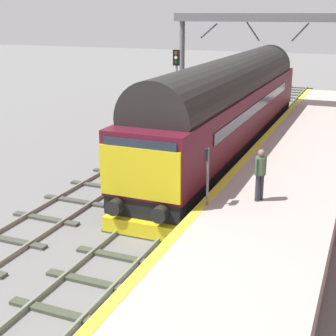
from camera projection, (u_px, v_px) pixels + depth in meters
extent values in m
plane|color=slate|center=(188.00, 191.00, 19.06)|extent=(140.00, 140.00, 0.00)
cube|color=slate|center=(171.00, 187.00, 19.30)|extent=(0.07, 60.00, 0.15)
cube|color=slate|center=(206.00, 192.00, 18.78)|extent=(0.07, 60.00, 0.15)
cube|color=#424837|center=(56.00, 312.00, 11.31)|extent=(2.50, 0.26, 0.09)
cube|color=#424837|center=(90.00, 281.00, 12.60)|extent=(2.50, 0.26, 0.09)
cube|color=#424837|center=(117.00, 256.00, 13.89)|extent=(2.50, 0.26, 0.09)
cube|color=#424837|center=(139.00, 236.00, 15.18)|extent=(2.50, 0.26, 0.09)
cube|color=#424837|center=(158.00, 218.00, 16.47)|extent=(2.50, 0.26, 0.09)
cube|color=#424837|center=(174.00, 203.00, 17.76)|extent=(2.50, 0.26, 0.09)
cube|color=#424837|center=(188.00, 190.00, 19.05)|extent=(2.50, 0.26, 0.09)
cube|color=#424837|center=(200.00, 179.00, 20.34)|extent=(2.50, 0.26, 0.09)
cube|color=#424837|center=(211.00, 169.00, 21.63)|extent=(2.50, 0.26, 0.09)
cube|color=#424837|center=(220.00, 160.00, 22.91)|extent=(2.50, 0.26, 0.09)
cube|color=#424837|center=(229.00, 152.00, 24.20)|extent=(2.50, 0.26, 0.09)
cube|color=#424837|center=(237.00, 145.00, 25.49)|extent=(2.50, 0.26, 0.09)
cube|color=#424837|center=(244.00, 139.00, 26.78)|extent=(2.50, 0.26, 0.09)
cube|color=#424837|center=(250.00, 133.00, 28.07)|extent=(2.50, 0.26, 0.09)
cube|color=#424837|center=(256.00, 128.00, 29.36)|extent=(2.50, 0.26, 0.09)
cube|color=#424837|center=(261.00, 123.00, 30.65)|extent=(2.50, 0.26, 0.09)
cube|color=#424837|center=(266.00, 118.00, 31.94)|extent=(2.50, 0.26, 0.09)
cube|color=#424837|center=(270.00, 114.00, 33.23)|extent=(2.50, 0.26, 0.09)
cube|color=#424837|center=(274.00, 110.00, 34.52)|extent=(2.50, 0.26, 0.09)
cube|color=#424837|center=(278.00, 107.00, 35.81)|extent=(2.50, 0.26, 0.09)
cube|color=#424837|center=(282.00, 103.00, 37.10)|extent=(2.50, 0.26, 0.09)
cube|color=#424837|center=(285.00, 100.00, 38.39)|extent=(2.50, 0.26, 0.09)
cube|color=#424837|center=(288.00, 98.00, 39.68)|extent=(2.50, 0.26, 0.09)
cube|color=#424837|center=(291.00, 95.00, 40.97)|extent=(2.50, 0.26, 0.09)
cube|color=#424837|center=(294.00, 92.00, 42.26)|extent=(2.50, 0.26, 0.09)
cube|color=#424837|center=(296.00, 90.00, 43.55)|extent=(2.50, 0.26, 0.09)
cube|color=#424837|center=(299.00, 88.00, 44.84)|extent=(2.50, 0.26, 0.09)
cube|color=gray|center=(95.00, 176.00, 20.54)|extent=(0.07, 60.00, 0.15)
cube|color=gray|center=(125.00, 181.00, 20.02)|extent=(0.07, 60.00, 0.15)
cube|color=#44463E|center=(11.00, 240.00, 14.85)|extent=(2.50, 0.26, 0.09)
cube|color=#44463E|center=(46.00, 219.00, 16.41)|extent=(2.50, 0.26, 0.09)
cube|color=#44463E|center=(75.00, 201.00, 17.96)|extent=(2.50, 0.26, 0.09)
cube|color=#44463E|center=(99.00, 186.00, 19.52)|extent=(2.50, 0.26, 0.09)
cube|color=#44463E|center=(120.00, 173.00, 21.07)|extent=(2.50, 0.26, 0.09)
cube|color=#44463E|center=(138.00, 162.00, 22.63)|extent=(2.50, 0.26, 0.09)
cube|color=#44463E|center=(153.00, 152.00, 24.18)|extent=(2.50, 0.26, 0.09)
cube|color=#44463E|center=(167.00, 144.00, 25.74)|extent=(2.50, 0.26, 0.09)
cube|color=#44463E|center=(179.00, 136.00, 27.29)|extent=(2.50, 0.26, 0.09)
cube|color=#44463E|center=(190.00, 130.00, 28.85)|extent=(2.50, 0.26, 0.09)
cube|color=#44463E|center=(200.00, 124.00, 30.40)|extent=(2.50, 0.26, 0.09)
cube|color=#44463E|center=(209.00, 118.00, 31.96)|extent=(2.50, 0.26, 0.09)
cube|color=#44463E|center=(217.00, 113.00, 33.51)|extent=(2.50, 0.26, 0.09)
cube|color=#44463E|center=(224.00, 109.00, 35.07)|extent=(2.50, 0.26, 0.09)
cube|color=#44463E|center=(230.00, 105.00, 36.62)|extent=(2.50, 0.26, 0.09)
cube|color=#44463E|center=(237.00, 101.00, 38.18)|extent=(2.50, 0.26, 0.09)
cube|color=#44463E|center=(242.00, 97.00, 39.73)|extent=(2.50, 0.26, 0.09)
cube|color=#44463E|center=(247.00, 94.00, 41.29)|extent=(2.50, 0.26, 0.09)
cube|color=#44463E|center=(252.00, 91.00, 42.84)|extent=(2.50, 0.26, 0.09)
cube|color=#44463E|center=(257.00, 88.00, 44.40)|extent=(2.50, 0.26, 0.09)
cube|color=#44463E|center=(261.00, 86.00, 45.95)|extent=(2.50, 0.26, 0.09)
cube|color=#BBB0A8|center=(283.00, 191.00, 17.60)|extent=(4.00, 44.00, 1.00)
cube|color=yellow|center=(233.00, 172.00, 18.12)|extent=(0.30, 44.00, 0.01)
cube|color=black|center=(229.00, 138.00, 23.83)|extent=(2.56, 19.89, 0.60)
cube|color=#541223|center=(230.00, 110.00, 23.43)|extent=(2.70, 19.89, 2.10)
cylinder|color=#262524|center=(231.00, 84.00, 23.05)|extent=(2.56, 18.29, 2.57)
cube|color=yellow|center=(139.00, 174.00, 14.67)|extent=(2.65, 0.08, 1.58)
cube|color=#232D3D|center=(139.00, 150.00, 14.47)|extent=(2.38, 0.04, 0.64)
cube|color=#232D3D|center=(259.00, 106.00, 22.84)|extent=(0.04, 13.92, 0.44)
cylinder|color=black|center=(115.00, 207.00, 15.09)|extent=(0.48, 0.35, 0.48)
cylinder|color=black|center=(160.00, 214.00, 14.55)|extent=(0.48, 0.35, 0.48)
cube|color=yellow|center=(139.00, 228.00, 15.15)|extent=(2.43, 0.36, 0.47)
cylinder|color=black|center=(164.00, 199.00, 16.82)|extent=(1.64, 1.04, 1.04)
cylinder|color=black|center=(176.00, 189.00, 17.79)|extent=(1.64, 1.04, 1.04)
cylinder|color=black|center=(187.00, 180.00, 18.76)|extent=(1.64, 1.04, 1.04)
cylinder|color=black|center=(255.00, 120.00, 29.09)|extent=(1.64, 1.04, 1.04)
cylinder|color=black|center=(259.00, 117.00, 30.06)|extent=(1.64, 1.04, 1.04)
cylinder|color=black|center=(263.00, 113.00, 31.03)|extent=(1.64, 1.04, 1.04)
cylinder|color=gray|center=(176.00, 84.00, 31.81)|extent=(0.14, 0.14, 4.36)
cube|color=black|center=(176.00, 58.00, 31.25)|extent=(0.44, 0.10, 0.99)
cylinder|color=#53470A|center=(176.00, 53.00, 31.11)|extent=(0.20, 0.06, 0.20)
cylinder|color=white|center=(176.00, 57.00, 31.19)|extent=(0.20, 0.06, 0.20)
cylinder|color=#0A3E13|center=(176.00, 62.00, 31.28)|extent=(0.20, 0.06, 0.20)
cylinder|color=slate|center=(208.00, 177.00, 14.76)|extent=(0.08, 0.08, 1.79)
cube|color=black|center=(207.00, 154.00, 14.55)|extent=(0.05, 0.44, 0.36)
cube|color=white|center=(206.00, 154.00, 14.56)|extent=(0.01, 0.20, 0.24)
cylinder|color=#32323D|center=(257.00, 188.00, 15.22)|extent=(0.13, 0.13, 0.84)
cylinder|color=#32323D|center=(261.00, 187.00, 15.35)|extent=(0.13, 0.13, 0.84)
cylinder|color=#446647|center=(261.00, 166.00, 15.07)|extent=(0.46, 0.46, 0.56)
sphere|color=#8E6A52|center=(261.00, 153.00, 14.95)|extent=(0.22, 0.22, 0.22)
cylinder|color=#446647|center=(256.00, 167.00, 14.94)|extent=(0.09, 0.09, 0.52)
cylinder|color=#446647|center=(265.00, 164.00, 15.20)|extent=(0.09, 0.09, 0.52)
cylinder|color=slate|center=(182.00, 68.00, 33.12)|extent=(0.36, 0.36, 6.07)
cube|color=slate|center=(277.00, 17.00, 29.89)|extent=(12.73, 2.00, 0.50)
cylinder|color=slate|center=(209.00, 31.00, 31.72)|extent=(1.14, 0.10, 0.98)
cylinder|color=slate|center=(253.00, 32.00, 30.67)|extent=(0.92, 0.10, 1.18)
cylinder|color=slate|center=(300.00, 32.00, 29.62)|extent=(1.00, 0.10, 1.12)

